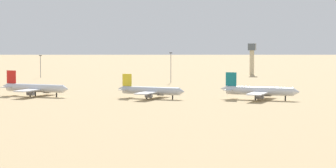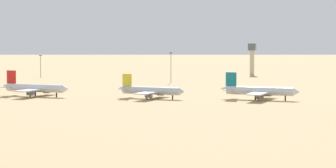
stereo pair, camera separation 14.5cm
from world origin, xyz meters
name	(u,v)px [view 1 (the left image)]	position (x,y,z in m)	size (l,w,h in m)	color
ground	(143,100)	(0.00, 0.00, 0.00)	(4000.00, 4000.00, 0.00)	tan
ridge_far_west	(72,17)	(-520.07, 1170.24, 61.88)	(404.51, 270.11, 123.76)	slate
ridge_west	(284,16)	(-56.87, 1055.36, 60.27)	(275.27, 265.29, 120.54)	gray
parked_jet_red_1	(35,88)	(-55.29, 4.49, 3.95)	(36.51, 30.94, 12.06)	silver
parked_jet_yellow_2	(150,91)	(1.08, 7.49, 3.64)	(33.65, 28.57, 11.12)	silver
parked_jet_teal_3	(259,91)	(49.86, 14.55, 3.99)	(36.84, 31.14, 12.16)	silver
control_tower	(252,56)	(16.49, 208.30, 13.52)	(5.20, 5.20, 22.41)	#C6B793
light_pole_west	(171,65)	(-17.90, 114.15, 10.34)	(1.80, 0.50, 18.20)	#59595E
light_pole_mid	(40,65)	(-115.16, 140.00, 8.70)	(1.80, 0.50, 15.01)	#59595E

